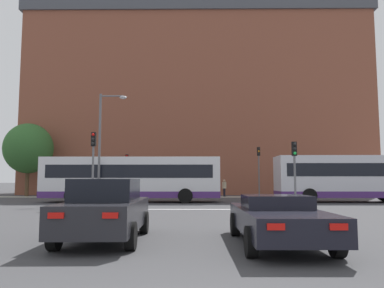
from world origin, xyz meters
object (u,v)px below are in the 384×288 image
Objects in this scene: bus_crossing_lead at (132,178)px; traffic_light_near_right at (295,163)px; pedestrian_walking_west at (188,186)px; pedestrian_waiting at (224,187)px; traffic_light_far_left at (127,168)px; bus_crossing_trailing at (348,177)px; traffic_light_far_right at (259,164)px; car_roadster_right at (277,219)px; traffic_light_near_left at (93,157)px; pedestrian_walking_east at (296,186)px; street_lamp_junction at (104,136)px; car_saloon_left at (106,210)px.

bus_crossing_lead is 3.35× the size of traffic_light_near_right.
pedestrian_waiting is at bearing -153.97° from pedestrian_walking_west.
traffic_light_far_left is 17.46m from traffic_light_near_right.
traffic_light_far_left is 9.25m from pedestrian_waiting.
traffic_light_far_right is (-5.05, 7.42, 1.30)m from bus_crossing_trailing.
traffic_light_near_left is at bearing 123.06° from car_roadster_right.
pedestrian_walking_east reaches higher than car_roadster_right.
bus_crossing_lead is 7.06× the size of pedestrian_walking_west.
traffic_light_far_left is 9.00m from street_lamp_junction.
traffic_light_near_left is (0.44, -12.76, 0.25)m from traffic_light_far_left.
traffic_light_near_right is 2.26× the size of pedestrian_walking_east.
traffic_light_far_right is 15.17m from street_lamp_junction.
traffic_light_far_right is 4.32m from pedestrian_walking_east.
traffic_light_near_left reaches higher than pedestrian_walking_west.
street_lamp_junction reaches higher than car_saloon_left.
pedestrian_walking_east is (13.96, 8.63, -0.74)m from bus_crossing_lead.
traffic_light_far_left is at bearing -112.34° from bus_crossing_trailing.
traffic_light_far_left is at bearing -166.65° from bus_crossing_lead.
traffic_light_near_left is (-1.27, -5.56, 1.18)m from bus_crossing_lead.
pedestrian_walking_east is at bearing 5.22° from traffic_light_far_left.
bus_crossing_trailing is 1.35× the size of street_lamp_junction.
street_lamp_junction reaches higher than pedestrian_waiting.
bus_crossing_lead is 16.43m from pedestrian_walking_east.
traffic_light_far_left reaches higher than pedestrian_waiting.
traffic_light_far_right is 2.78× the size of pedestrian_walking_east.
bus_crossing_lead is (-2.22, 16.88, 0.90)m from car_saloon_left.
bus_crossing_lead reaches higher than car_saloon_left.
traffic_light_far_right is at bearing 126.34° from bus_crossing_lead.
bus_crossing_lead is 8.76m from pedestrian_walking_west.
traffic_light_far_right is at bearing 37.52° from street_lamp_junction.
traffic_light_far_left is at bearing 17.39° from pedestrian_walking_west.
car_roadster_right is 25.42m from traffic_light_far_right.
bus_crossing_lead is 11.61m from traffic_light_near_right.
traffic_light_near_left is 1.15× the size of traffic_light_near_right.
traffic_light_far_right is at bearing 81.08° from car_roadster_right.
traffic_light_near_right is at bearing -47.43° from traffic_light_far_left.
traffic_light_far_left reaches higher than car_roadster_right.
car_roadster_right is at bearing -26.67° from bus_crossing_trailing.
bus_crossing_lead is 3.21× the size of traffic_light_far_left.
street_lamp_junction is at bearing -45.90° from bus_crossing_lead.
pedestrian_walking_east is at bearing 74.88° from traffic_light_near_right.
pedestrian_waiting is at bearing 59.36° from traffic_light_near_left.
car_saloon_left is at bearing 172.57° from car_roadster_right.
car_roadster_right is at bearing -71.48° from traffic_light_far_left.
street_lamp_junction is 4.22× the size of pedestrian_walking_west.
traffic_light_far_left is (-3.93, 24.08, 1.83)m from car_saloon_left.
pedestrian_walking_east is at bearing -170.51° from bus_crossing_trailing.
traffic_light_far_left is 5.78m from pedestrian_walking_west.
pedestrian_walking_east is (7.43, 26.05, 0.33)m from car_roadster_right.
street_lamp_junction reaches higher than pedestrian_walking_west.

